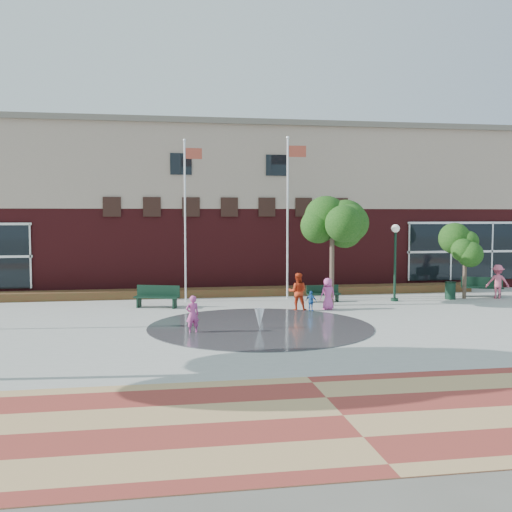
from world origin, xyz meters
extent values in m
plane|color=#666056|center=(0.00, 0.00, 0.00)|extent=(120.00, 120.00, 0.00)
cube|color=#A8A8A0|center=(0.00, 4.00, 0.00)|extent=(46.00, 18.00, 0.01)
cube|color=#9B362D|center=(0.00, -7.00, 0.00)|extent=(46.00, 6.00, 0.01)
cylinder|color=#383A3D|center=(0.00, 3.00, 0.00)|extent=(8.40, 8.40, 0.01)
cube|color=#55171A|center=(0.00, 17.50, 2.25)|extent=(44.00, 10.00, 4.50)
cube|color=tan|center=(0.00, 17.50, 6.75)|extent=(44.00, 10.00, 4.50)
cube|color=slate|center=(0.00, 17.50, 9.05)|extent=(44.40, 10.40, 0.30)
cube|color=black|center=(15.00, 12.48, 2.11)|extent=(10.00, 0.12, 3.19)
cube|color=black|center=(-2.50, 12.48, 6.79)|extent=(1.10, 0.10, 1.10)
cube|color=black|center=(2.50, 12.48, 6.79)|extent=(1.10, 0.10, 1.10)
cube|color=maroon|center=(0.00, 11.60, 0.00)|extent=(26.00, 1.20, 0.40)
cylinder|color=white|center=(-2.43, 10.03, 3.83)|extent=(0.09, 0.09, 7.66)
sphere|color=white|center=(-2.43, 10.03, 7.71)|extent=(0.15, 0.15, 0.15)
cube|color=#BF4B38|center=(-2.01, 10.08, 7.10)|extent=(0.84, 0.13, 0.51)
cylinder|color=white|center=(2.63, 10.24, 3.96)|extent=(0.10, 0.10, 7.91)
sphere|color=white|center=(2.63, 10.24, 7.96)|extent=(0.16, 0.16, 0.16)
cube|color=#BF4B38|center=(3.09, 10.21, 7.30)|extent=(0.91, 0.08, 0.56)
cylinder|color=#122F21|center=(7.54, 8.45, 1.68)|extent=(0.12, 0.12, 3.36)
cylinder|color=#122F21|center=(7.54, 8.45, 0.08)|extent=(0.36, 0.36, 0.16)
sphere|color=white|center=(7.54, 8.45, 3.53)|extent=(0.39, 0.39, 0.39)
cube|color=#122F21|center=(-3.81, 8.26, 0.50)|extent=(2.08, 1.18, 0.07)
cube|color=#122F21|center=(-3.73, 8.49, 0.76)|extent=(1.92, 0.70, 0.50)
cube|color=#122F21|center=(4.09, 8.77, 0.40)|extent=(1.62, 0.50, 0.05)
cube|color=#122F21|center=(4.08, 8.97, 0.61)|extent=(1.61, 0.10, 0.40)
cube|color=#122F21|center=(12.50, 9.10, 0.50)|extent=(2.07, 1.33, 0.07)
cube|color=#122F21|center=(12.60, 9.33, 0.76)|extent=(1.87, 0.86, 0.50)
cylinder|color=#122F21|center=(10.50, 8.58, 0.43)|extent=(0.51, 0.51, 0.85)
cylinder|color=black|center=(10.50, 8.58, 0.87)|extent=(0.54, 0.54, 0.05)
cylinder|color=#4A382E|center=(4.15, 7.65, 1.55)|extent=(0.21, 0.21, 3.11)
cylinder|color=#4A382E|center=(11.29, 8.66, 1.08)|extent=(0.19, 0.19, 2.17)
cone|color=white|center=(-0.10, 2.61, 0.00)|extent=(0.38, 0.38, 0.73)
cone|color=white|center=(0.28, 4.34, 0.00)|extent=(0.18, 0.18, 0.41)
imported|color=#CB4696|center=(-2.57, 2.30, 0.67)|extent=(0.56, 0.45, 1.35)
imported|color=red|center=(2.28, 6.55, 0.83)|extent=(0.92, 0.79, 1.66)
imported|color=#D44FA4|center=(3.63, 6.52, 0.71)|extent=(0.77, 0.57, 1.42)
imported|color=blue|center=(2.78, 6.17, 0.45)|extent=(0.54, 0.53, 0.91)
imported|color=#ED5F81|center=(12.98, 8.49, 0.85)|extent=(1.26, 1.02, 1.70)
camera|label=1|loc=(-3.81, -18.75, 4.21)|focal=42.00mm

